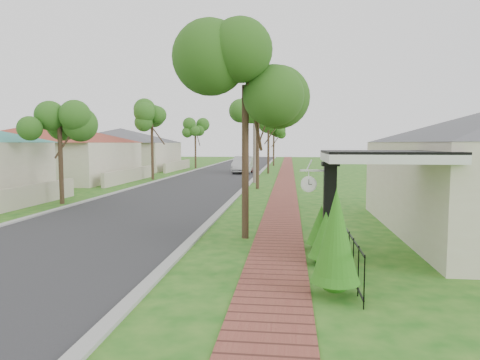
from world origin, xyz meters
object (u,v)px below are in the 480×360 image
at_px(parked_car_white, 243,165).
at_px(station_clock, 309,183).
at_px(parked_car_red, 245,166).
at_px(utility_pole, 255,132).
at_px(porch_post, 329,218).
at_px(near_tree, 245,82).

bearing_deg(parked_car_white, station_clock, -80.44).
height_order(parked_car_white, station_clock, station_clock).
distance_m(parked_car_red, utility_pole, 12.49).
bearing_deg(parked_car_white, porch_post, -79.68).
height_order(porch_post, parked_car_white, porch_post).
bearing_deg(parked_car_red, near_tree, -91.63).
bearing_deg(parked_car_white, near_tree, -83.40).
bearing_deg(parked_car_white, parked_car_red, 90.25).
bearing_deg(porch_post, utility_pole, 99.66).
relative_size(parked_car_red, station_clock, 5.48).
bearing_deg(utility_pole, station_clock, -81.49).
xyz_separation_m(parked_car_white, near_tree, (3.20, -28.73, 4.00)).
distance_m(parked_car_red, near_tree, 30.88).
bearing_deg(near_tree, utility_pole, 93.79).
distance_m(parked_car_red, parked_car_white, 1.70).
relative_size(porch_post, parked_car_red, 0.68).
distance_m(parked_car_white, near_tree, 29.18).
bearing_deg(near_tree, parked_car_white, 96.36).
bearing_deg(station_clock, utility_pole, 98.51).
height_order(porch_post, utility_pole, utility_pole).
xyz_separation_m(parked_car_red, utility_pole, (1.98, -11.93, 3.16)).
bearing_deg(utility_pole, parked_car_red, 99.40).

